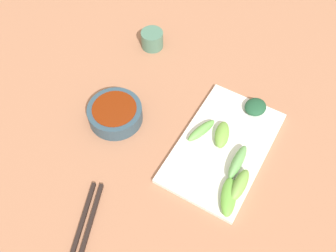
{
  "coord_description": "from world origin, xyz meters",
  "views": [
    {
      "loc": [
        0.24,
        -0.43,
        0.78
      ],
      "look_at": [
        -0.01,
        -0.01,
        0.05
      ],
      "focal_mm": 40.96,
      "sensor_mm": 36.0,
      "label": 1
    }
  ],
  "objects_px": {
    "serving_plate": "(223,147)",
    "sauce_bowl": "(115,113)",
    "tea_cup": "(152,39)",
    "chopsticks": "(82,236)"
  },
  "relations": [
    {
      "from": "sauce_bowl",
      "to": "serving_plate",
      "type": "height_order",
      "value": "sauce_bowl"
    },
    {
      "from": "chopsticks",
      "to": "tea_cup",
      "type": "relative_size",
      "value": 3.73
    },
    {
      "from": "tea_cup",
      "to": "sauce_bowl",
      "type": "bearing_deg",
      "value": -78.32
    },
    {
      "from": "serving_plate",
      "to": "sauce_bowl",
      "type": "bearing_deg",
      "value": -168.19
    },
    {
      "from": "chopsticks",
      "to": "tea_cup",
      "type": "xyz_separation_m",
      "value": [
        -0.16,
        0.53,
        0.02
      ]
    },
    {
      "from": "chopsticks",
      "to": "sauce_bowl",
      "type": "bearing_deg",
      "value": 90.99
    },
    {
      "from": "serving_plate",
      "to": "tea_cup",
      "type": "relative_size",
      "value": 5.16
    },
    {
      "from": "serving_plate",
      "to": "tea_cup",
      "type": "xyz_separation_m",
      "value": [
        -0.31,
        0.2,
        0.02
      ]
    },
    {
      "from": "chopsticks",
      "to": "tea_cup",
      "type": "distance_m",
      "value": 0.55
    },
    {
      "from": "sauce_bowl",
      "to": "tea_cup",
      "type": "relative_size",
      "value": 2.16
    }
  ]
}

